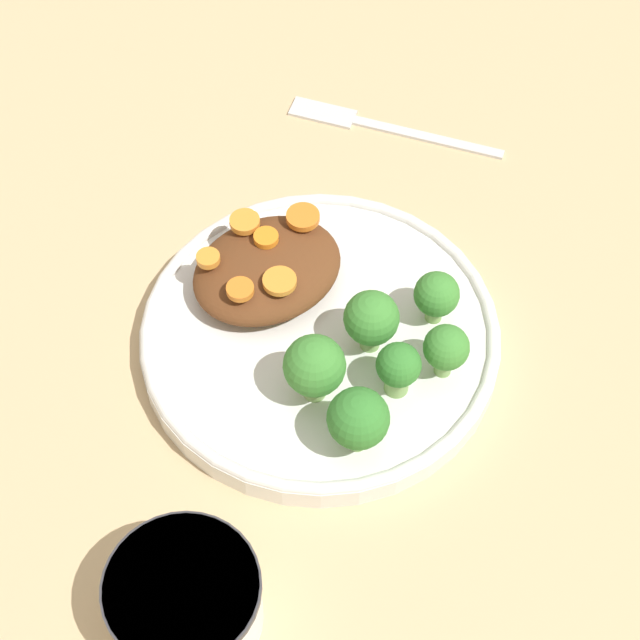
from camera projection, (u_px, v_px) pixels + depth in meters
The scene contains 17 objects.
ground_plane at pixel (320, 346), 0.86m from camera, with size 4.00×4.00×0.00m, color tan.
plate at pixel (320, 336), 0.84m from camera, with size 0.28×0.28×0.03m.
dip_bowl at pixel (185, 600), 0.70m from camera, with size 0.10×0.10×0.06m.
stew_mound at pixel (267, 270), 0.85m from camera, with size 0.12×0.10×0.04m, color #5B3319.
broccoli_floret_0 at pixel (371, 319), 0.80m from camera, with size 0.04×0.04×0.06m.
broccoli_floret_1 at pixel (446, 349), 0.79m from camera, with size 0.04×0.04×0.05m.
broccoli_floret_2 at pixel (314, 367), 0.78m from camera, with size 0.05×0.05×0.06m.
broccoli_floret_3 at pixel (398, 367), 0.78m from camera, with size 0.03×0.03×0.05m.
broccoli_floret_4 at pixel (436, 295), 0.82m from camera, with size 0.04×0.04×0.05m.
broccoli_floret_5 at pixel (358, 419), 0.75m from camera, with size 0.05×0.05×0.06m.
carrot_slice_0 at pixel (208, 258), 0.83m from camera, with size 0.02×0.02×0.01m, color orange.
carrot_slice_1 at pixel (303, 217), 0.86m from camera, with size 0.03×0.03×0.01m, color orange.
carrot_slice_2 at pixel (271, 235), 0.84m from camera, with size 0.02×0.02×0.01m, color orange.
carrot_slice_3 at pixel (240, 289), 0.81m from camera, with size 0.02×0.02×0.01m, color orange.
carrot_slice_4 at pixel (245, 222), 0.85m from camera, with size 0.02×0.02×0.01m, color orange.
carrot_slice_5 at pixel (280, 281), 0.82m from camera, with size 0.03×0.03×0.01m, color orange.
fork at pixel (374, 124), 0.99m from camera, with size 0.14×0.17×0.01m.
Camera 1 is at (0.26, 0.39, 0.71)m, focal length 60.00 mm.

